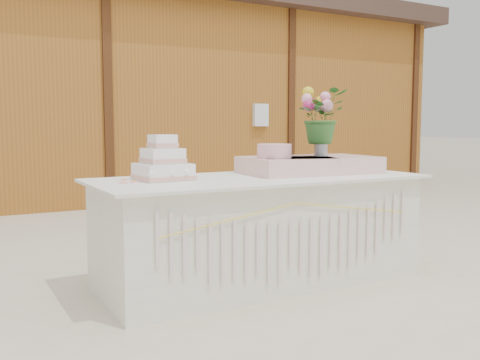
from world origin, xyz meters
name	(u,v)px	position (x,y,z in m)	size (l,w,h in m)	color
ground	(260,281)	(0.00, 0.00, 0.00)	(80.00, 80.00, 0.00)	beige
barn	(75,93)	(-0.01, 5.99, 1.68)	(12.60, 4.60, 3.30)	#90551E
cake_table	(260,229)	(0.00, 0.00, 0.39)	(2.40, 1.00, 0.77)	white
wedding_cake	(163,165)	(-0.69, 0.12, 0.87)	(0.36, 0.36, 0.31)	white
pink_cake_stand	(274,158)	(0.14, 0.04, 0.90)	(0.32, 0.32, 0.23)	silver
satin_runner	(309,165)	(0.49, 0.07, 0.83)	(1.01, 0.59, 0.13)	#F6C8C6
flower_vase	(321,147)	(0.60, 0.08, 0.97)	(0.11, 0.11, 0.15)	#B5B5BA
bouquet	(321,110)	(0.60, 0.08, 1.26)	(0.39, 0.33, 0.43)	#2F6227
loose_flowers	(125,181)	(-0.96, 0.13, 0.78)	(0.12, 0.29, 0.02)	pink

